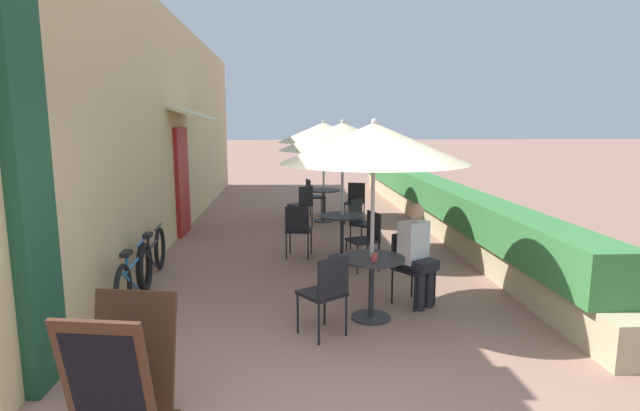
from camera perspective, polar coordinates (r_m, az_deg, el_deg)
cafe_facade_wall at (r=10.73m, az=-15.89°, el=8.57°), size 0.98×14.28×4.20m
planter_hedge at (r=11.09m, az=12.35°, el=0.67°), size 0.60×13.28×1.01m
patio_table_near at (r=5.66m, az=5.90°, el=-7.94°), size 0.74×0.74×0.71m
patio_umbrella_near at (r=5.41m, az=6.17°, el=7.10°), size 2.03×2.03×2.24m
cafe_chair_near_left at (r=6.20m, az=10.16°, el=-6.38°), size 0.56×0.56×0.87m
seated_patron_near_left at (r=6.09m, az=10.99°, el=-5.05°), size 0.49×0.51×1.25m
cafe_chair_near_right at (r=5.16m, az=0.75°, el=-9.53°), size 0.56×0.56×0.87m
coffee_cup_near at (r=5.45m, az=6.25°, el=-5.88°), size 0.07×0.07×0.09m
patio_table_mid at (r=8.10m, az=2.54°, el=-2.56°), size 0.74×0.74×0.71m
patio_umbrella_mid at (r=7.93m, az=2.61°, el=7.89°), size 2.03×2.03×2.24m
cafe_chair_mid_left at (r=8.73m, az=4.73°, el=-1.64°), size 0.56×0.56×0.87m
cafe_chair_mid_right at (r=8.11m, az=-2.52°, el=-2.48°), size 0.47×0.47×0.87m
cafe_chair_mid_back at (r=7.52m, az=5.43°, el=-3.46°), size 0.51×0.51×0.87m
patio_table_far at (r=11.13m, az=0.41°, el=0.76°), size 0.74×0.74×0.71m
patio_umbrella_far at (r=11.00m, az=0.42°, el=8.35°), size 2.03×2.03×2.24m
cafe_chair_far_left at (r=11.79m, az=-0.84°, el=1.30°), size 0.47×0.47×0.87m
cafe_chair_far_right at (r=10.59m, az=-2.01°, el=0.36°), size 0.56×0.56×0.87m
cafe_chair_far_back at (r=11.04m, az=4.07°, el=0.72°), size 0.51×0.51×0.87m
bicycle_leaning at (r=6.53m, az=-20.50°, el=-7.67°), size 0.16×1.66×0.73m
bicycle_second at (r=7.45m, az=-18.53°, el=-5.49°), size 0.17×1.66×0.72m
menu_board at (r=3.99m, az=-21.80°, el=-16.88°), size 0.73×0.73×0.95m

